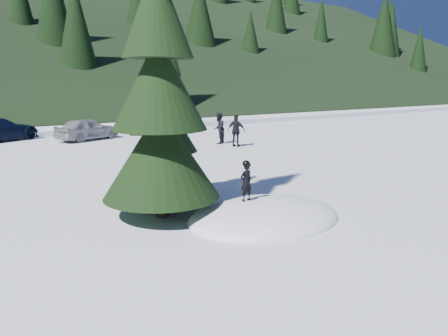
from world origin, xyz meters
TOP-DOWN VIEW (x-y plane):
  - ground at (0.00, 0.00)m, footprint 200.00×200.00m
  - snow_mound at (0.00, 0.00)m, footprint 4.48×3.52m
  - spruce_tall at (-2.20, 1.80)m, footprint 3.20×3.20m
  - spruce_short at (-1.20, 3.20)m, footprint 2.20×2.20m
  - child_skier at (-0.35, 0.40)m, footprint 0.40×0.28m
  - adult_0 at (7.34, 13.03)m, footprint 1.16×1.12m
  - adult_1 at (7.45, 11.41)m, footprint 0.98×1.15m
  - car_4 at (1.34, 19.29)m, footprint 4.54×3.09m
  - car_5 at (6.50, 19.78)m, footprint 4.67×2.81m

SIDE VIEW (x-z plane):
  - ground at x=0.00m, z-range 0.00..0.00m
  - snow_mound at x=0.00m, z-range -0.48..0.48m
  - car_4 at x=1.34m, z-range 0.00..1.44m
  - car_5 at x=6.50m, z-range 0.00..1.45m
  - adult_1 at x=7.45m, z-range 0.00..1.85m
  - adult_0 at x=7.34m, z-range 0.00..1.88m
  - child_skier at x=-0.35m, z-range 0.48..1.53m
  - spruce_short at x=-1.20m, z-range -0.58..4.79m
  - spruce_tall at x=-2.20m, z-range -0.98..7.62m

